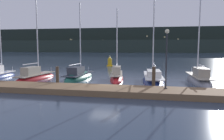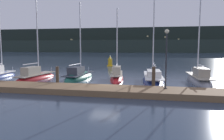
{
  "view_description": "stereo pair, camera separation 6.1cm",
  "coord_description": "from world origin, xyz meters",
  "views": [
    {
      "loc": [
        4.24,
        -18.29,
        3.61
      ],
      "look_at": [
        0.0,
        3.2,
        1.2
      ],
      "focal_mm": 35.0,
      "sensor_mm": 36.0,
      "label": 1
    },
    {
      "loc": [
        4.3,
        -18.28,
        3.61
      ],
      "look_at": [
        0.0,
        3.2,
        1.2
      ],
      "focal_mm": 35.0,
      "sensor_mm": 36.0,
      "label": 2
    }
  ],
  "objects": [
    {
      "name": "sailboat_berth_4",
      "position": [
        0.24,
        4.62,
        0.16
      ],
      "size": [
        2.28,
        6.28,
        8.33
      ],
      "color": "red",
      "rests_on": "ground"
    },
    {
      "name": "mooring_pile_2",
      "position": [
        4.17,
        -0.55,
        0.98
      ],
      "size": [
        0.28,
        0.28,
        1.96
      ],
      "primitive_type": "cylinder",
      "color": "#4C3D2D",
      "rests_on": "ground"
    },
    {
      "name": "sailboat_berth_1",
      "position": [
        -12.79,
        2.98,
        0.16
      ],
      "size": [
        1.81,
        5.69,
        8.87
      ],
      "color": "navy",
      "rests_on": "ground"
    },
    {
      "name": "mooring_pile_1",
      "position": [
        -4.17,
        -0.55,
        0.91
      ],
      "size": [
        0.28,
        0.28,
        1.82
      ],
      "primitive_type": "cylinder",
      "color": "#4C3D2D",
      "rests_on": "ground"
    },
    {
      "name": "sailboat_berth_5",
      "position": [
        4.09,
        3.85,
        0.14
      ],
      "size": [
        2.62,
        8.34,
        10.12
      ],
      "color": "navy",
      "rests_on": "ground"
    },
    {
      "name": "channel_buoy",
      "position": [
        -3.71,
        20.0,
        0.73
      ],
      "size": [
        1.12,
        1.12,
        1.97
      ],
      "color": "gold",
      "rests_on": "ground"
    },
    {
      "name": "hillside_backdrop",
      "position": [
        -2.72,
        115.64,
        6.61
      ],
      "size": [
        240.0,
        23.0,
        14.35
      ],
      "color": "#1E2823",
      "rests_on": "ground"
    },
    {
      "name": "ground_plane",
      "position": [
        0.0,
        0.0,
        0.0
      ],
      "size": [
        400.0,
        400.0,
        0.0
      ],
      "primitive_type": "plane",
      "color": "#2D3D51"
    },
    {
      "name": "dock",
      "position": [
        0.0,
        -2.2,
        0.23
      ],
      "size": [
        34.47,
        2.8,
        0.45
      ],
      "primitive_type": "cube",
      "color": "brown",
      "rests_on": "ground"
    },
    {
      "name": "sailboat_berth_2",
      "position": [
        -8.43,
        3.03,
        0.16
      ],
      "size": [
        2.41,
        6.59,
        9.79
      ],
      "color": "red",
      "rests_on": "ground"
    },
    {
      "name": "sailboat_berth_3",
      "position": [
        -3.93,
        4.26,
        0.12
      ],
      "size": [
        2.27,
        6.6,
        9.17
      ],
      "color": "#195647",
      "rests_on": "ground"
    },
    {
      "name": "dock_lamppost",
      "position": [
        5.07,
        -1.76,
        3.35
      ],
      "size": [
        0.32,
        0.32,
        4.38
      ],
      "color": "#2D2D33",
      "rests_on": "dock"
    },
    {
      "name": "sailboat_berth_6",
      "position": [
        8.55,
        4.44,
        0.16
      ],
      "size": [
        2.13,
        7.15,
        11.34
      ],
      "color": "gray",
      "rests_on": "ground"
    }
  ]
}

